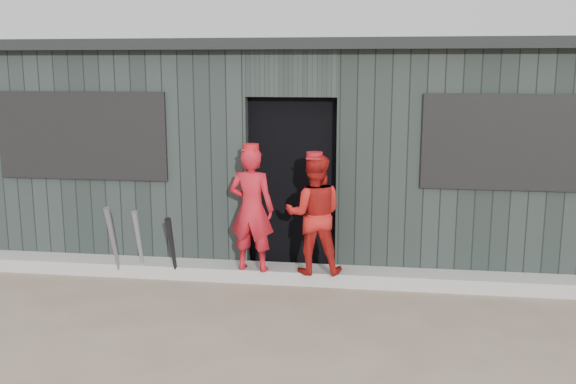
% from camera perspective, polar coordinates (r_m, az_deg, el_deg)
% --- Properties ---
extents(ground, '(80.00, 80.00, 0.00)m').
position_cam_1_polar(ground, '(5.49, -2.77, -13.94)').
color(ground, '#756051').
rests_on(ground, ground).
extents(curb, '(8.00, 0.36, 0.15)m').
position_cam_1_polar(curb, '(7.13, 0.02, -7.29)').
color(curb, '#9B9A96').
rests_on(curb, ground).
extents(bat_left, '(0.09, 0.31, 0.80)m').
position_cam_1_polar(bat_left, '(7.29, -13.08, -4.50)').
color(bat_left, '#919299').
rests_on(bat_left, ground).
extents(bat_mid, '(0.08, 0.32, 0.85)m').
position_cam_1_polar(bat_mid, '(7.29, -15.24, -4.38)').
color(bat_mid, gray).
rests_on(bat_mid, ground).
extents(bat_right, '(0.08, 0.35, 0.76)m').
position_cam_1_polar(bat_right, '(7.08, -10.24, -5.02)').
color(bat_right, black).
rests_on(bat_right, ground).
extents(player_red_left, '(0.53, 0.38, 1.35)m').
position_cam_1_polar(player_red_left, '(6.87, -3.25, -1.52)').
color(player_red_left, '#B31622').
rests_on(player_red_left, curb).
extents(player_red_right, '(0.66, 0.53, 1.28)m').
position_cam_1_polar(player_red_right, '(6.78, 2.33, -1.99)').
color(player_red_right, '#AC1815').
rests_on(player_red_right, curb).
extents(player_grey_back, '(0.57, 0.40, 1.11)m').
position_cam_1_polar(player_grey_back, '(7.38, 5.29, -2.83)').
color(player_grey_back, '#AAAAAA').
rests_on(player_grey_back, ground).
extents(dugout, '(8.30, 3.30, 2.62)m').
position_cam_1_polar(dugout, '(8.50, 1.65, 4.07)').
color(dugout, black).
rests_on(dugout, ground).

